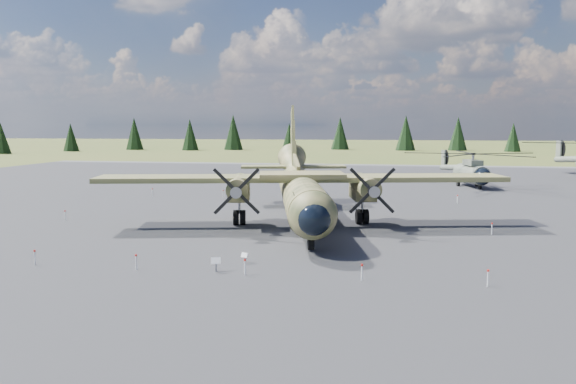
# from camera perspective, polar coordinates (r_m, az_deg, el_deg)

# --- Properties ---
(ground) EXTENTS (500.00, 500.00, 0.00)m
(ground) POSITION_cam_1_polar(r_m,az_deg,el_deg) (42.68, -2.45, -3.60)
(ground) COLOR brown
(ground) RESTS_ON ground
(apron) EXTENTS (120.00, 120.00, 0.04)m
(apron) POSITION_cam_1_polar(r_m,az_deg,el_deg) (52.35, -0.06, -1.64)
(apron) COLOR #59595E
(apron) RESTS_ON ground
(transport_plane) EXTENTS (30.95, 27.77, 10.23)m
(transport_plane) POSITION_cam_1_polar(r_m,az_deg,el_deg) (44.01, 1.29, 0.60)
(transport_plane) COLOR #363D21
(transport_plane) RESTS_ON ground
(helicopter_near) EXTENTS (20.55, 21.47, 4.29)m
(helicopter_near) POSITION_cam_1_polar(r_m,az_deg,el_deg) (73.24, 18.13, 2.84)
(helicopter_near) COLOR slate
(helicopter_near) RESTS_ON ground
(info_placard_left) EXTENTS (0.54, 0.37, 0.78)m
(info_placard_left) POSITION_cam_1_polar(r_m,az_deg,el_deg) (30.05, -7.34, -7.09)
(info_placard_left) COLOR gray
(info_placard_left) RESTS_ON ground
(info_placard_right) EXTENTS (0.42, 0.28, 0.61)m
(info_placard_right) POSITION_cam_1_polar(r_m,az_deg,el_deg) (31.69, -4.43, -6.53)
(info_placard_right) COLOR gray
(info_placard_right) RESTS_ON ground
(barrier_fence) EXTENTS (33.12, 29.62, 0.85)m
(barrier_fence) POSITION_cam_1_polar(r_m,az_deg,el_deg) (42.61, -3.08, -2.92)
(barrier_fence) COLOR white
(barrier_fence) RESTS_ON ground
(treeline) EXTENTS (284.18, 285.79, 10.91)m
(treeline) POSITION_cam_1_polar(r_m,az_deg,el_deg) (45.52, 0.04, 3.25)
(treeline) COLOR black
(treeline) RESTS_ON ground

